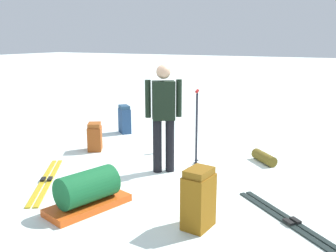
{
  "coord_description": "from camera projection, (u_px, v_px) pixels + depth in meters",
  "views": [
    {
      "loc": [
        5.33,
        2.78,
        2.08
      ],
      "look_at": [
        0.0,
        0.0,
        0.7
      ],
      "focal_mm": 40.81,
      "sensor_mm": 36.0,
      "label": 1
    }
  ],
  "objects": [
    {
      "name": "ground_plane",
      "position": [
        168.0,
        167.0,
        6.32
      ],
      "size": [
        80.0,
        80.0,
        0.0
      ],
      "primitive_type": "plane",
      "color": "white"
    },
    {
      "name": "ski_poles_planted_near",
      "position": [
        197.0,
        124.0,
        6.27
      ],
      "size": [
        0.2,
        0.11,
        1.28
      ],
      "color": "black",
      "rests_on": "ground_plane"
    },
    {
      "name": "gear_sled",
      "position": [
        88.0,
        192.0,
        4.74
      ],
      "size": [
        1.14,
        0.72,
        0.49
      ],
      "color": "#DE5217",
      "rests_on": "ground_plane"
    },
    {
      "name": "backpack_small_spare",
      "position": [
        95.0,
        137.0,
        7.22
      ],
      "size": [
        0.41,
        0.38,
        0.53
      ],
      "color": "#924319",
      "rests_on": "ground_plane"
    },
    {
      "name": "ski_pair_far",
      "position": [
        292.0,
        223.0,
        4.39
      ],
      "size": [
        1.35,
        1.57,
        0.05
      ],
      "color": "black",
      "rests_on": "ground_plane"
    },
    {
      "name": "backpack_large_dark",
      "position": [
        125.0,
        119.0,
        8.56
      ],
      "size": [
        0.38,
        0.4,
        0.63
      ],
      "color": "navy",
      "rests_on": "ground_plane"
    },
    {
      "name": "thermos_bottle",
      "position": [
        156.0,
        147.0,
        7.05
      ],
      "size": [
        0.07,
        0.07,
        0.26
      ],
      "primitive_type": "cylinder",
      "color": "black",
      "rests_on": "ground_plane"
    },
    {
      "name": "backpack_bright",
      "position": [
        199.0,
        199.0,
        4.24
      ],
      "size": [
        0.39,
        0.3,
        0.69
      ],
      "color": "#865411",
      "rests_on": "ground_plane"
    },
    {
      "name": "sleeping_mat_rolled",
      "position": [
        264.0,
        158.0,
        6.53
      ],
      "size": [
        0.52,
        0.52,
        0.18
      ],
      "primitive_type": "cylinder",
      "rotation": [
        0.0,
        1.57,
        0.78
      ],
      "color": "brown",
      "rests_on": "ground_plane"
    },
    {
      "name": "ski_pair_near",
      "position": [
        46.0,
        180.0,
        5.69
      ],
      "size": [
        1.67,
        1.2,
        0.05
      ],
      "color": "gold",
      "rests_on": "ground_plane"
    },
    {
      "name": "skier_standing",
      "position": [
        164.0,
        113.0,
        5.91
      ],
      "size": [
        0.38,
        0.48,
        1.7
      ],
      "color": "black",
      "rests_on": "ground_plane"
    }
  ]
}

